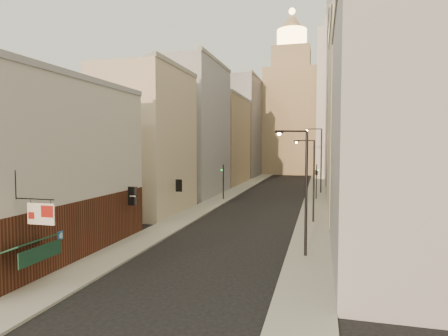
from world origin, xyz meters
TOP-DOWN VIEW (x-y plane):
  - sidewalk_left at (-6.50, 55.00)m, footprint 3.00×140.00m
  - sidewalk_right at (6.50, 55.00)m, footprint 3.00×140.00m
  - near_building_left at (-10.99, 9.00)m, footprint 8.30×23.04m
  - left_bldg_beige at (-12.00, 26.00)m, footprint 8.00×12.00m
  - left_bldg_grey at (-12.00, 42.00)m, footprint 8.00×16.00m
  - left_bldg_tan at (-12.00, 60.00)m, footprint 8.00×18.00m
  - left_bldg_wingrid at (-12.00, 80.00)m, footprint 8.00×20.00m
  - right_bldg_grey at (12.00, 12.00)m, footprint 8.00×16.00m
  - right_bldg_beige at (12.00, 30.00)m, footprint 8.00×16.00m
  - right_bldg_wingrid at (12.00, 50.00)m, footprint 8.00×20.00m
  - highrise at (18.00, 78.00)m, footprint 21.00×23.00m
  - clock_tower at (-1.00, 92.00)m, footprint 14.00×14.00m
  - white_tower at (10.00, 78.00)m, footprint 8.00×8.00m
  - streetlamp_near at (6.07, 12.67)m, footprint 2.14×1.01m
  - streetlamp_mid at (6.35, 24.58)m, footprint 2.11×0.67m
  - streetlamp_far at (6.96, 48.37)m, footprint 2.71×0.56m
  - traffic_light_left at (-5.99, 37.53)m, footprint 0.54×0.43m
  - traffic_light_right at (6.62, 41.06)m, footprint 0.67×0.67m

SIDE VIEW (x-z plane):
  - sidewalk_left at x=-6.50m, z-range 0.00..0.15m
  - sidewalk_right at x=6.50m, z-range 0.00..0.15m
  - traffic_light_left at x=-5.99m, z-range 0.98..5.98m
  - traffic_light_right at x=6.62m, z-range 1.43..6.43m
  - streetlamp_mid at x=6.35m, z-range 0.58..8.75m
  - streetlamp_near at x=6.07m, z-range 0.61..9.24m
  - streetlamp_far at x=6.96m, z-range 0.74..11.08m
  - near_building_left at x=-10.99m, z-range -0.13..12.17m
  - left_bldg_beige at x=-12.00m, z-range 0.00..16.00m
  - right_bldg_grey at x=12.00m, z-range 0.00..16.00m
  - left_bldg_tan at x=-12.00m, z-range 0.00..17.00m
  - left_bldg_grey at x=-12.00m, z-range 0.00..20.00m
  - right_bldg_beige at x=12.00m, z-range 0.00..20.00m
  - left_bldg_wingrid at x=-12.00m, z-range 0.00..24.00m
  - right_bldg_wingrid at x=12.00m, z-range 0.00..26.00m
  - clock_tower at x=-1.00m, z-range -4.82..40.08m
  - white_tower at x=10.00m, z-range -2.14..39.36m
  - highrise at x=18.00m, z-range 0.06..51.26m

